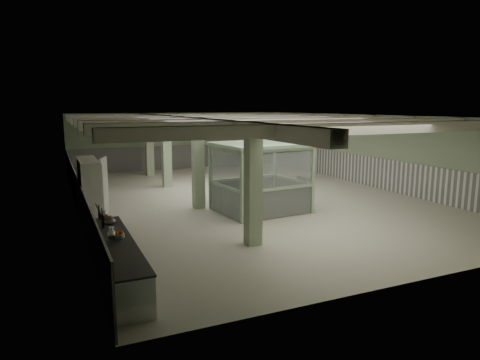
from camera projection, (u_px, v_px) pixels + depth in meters
name	position (u px, v px, depth m)	size (l,w,h in m)	color
floor	(245.00, 198.00, 19.04)	(20.00, 20.00, 0.00)	beige
ceiling	(245.00, 116.00, 18.42)	(14.00, 20.00, 0.02)	silver
wall_back	(181.00, 141.00, 27.74)	(14.00, 0.02, 3.60)	#92A786
wall_front	(428.00, 205.00, 9.73)	(14.00, 0.02, 3.60)	#92A786
wall_left	(75.00, 167.00, 15.93)	(0.02, 20.00, 3.60)	#92A786
wall_right	(371.00, 151.00, 21.53)	(0.02, 20.00, 3.60)	#92A786
wainscot_left	(77.00, 194.00, 16.12)	(0.05, 19.90, 1.50)	silver
wainscot_right	(370.00, 171.00, 21.70)	(0.05, 19.90, 1.50)	silver
wainscot_back	(182.00, 157.00, 27.89)	(13.90, 0.05, 1.50)	silver
girder	(190.00, 122.00, 17.46)	(0.45, 19.90, 0.40)	white
beam_a	(359.00, 129.00, 11.70)	(13.90, 0.35, 0.32)	white
beam_b	(309.00, 125.00, 13.95)	(13.90, 0.35, 0.32)	white
beam_c	(273.00, 122.00, 16.20)	(13.90, 0.35, 0.32)	white
beam_d	(245.00, 120.00, 18.46)	(13.90, 0.35, 0.32)	white
beam_e	(224.00, 119.00, 20.71)	(13.90, 0.35, 0.32)	white
beam_f	(207.00, 117.00, 22.96)	(13.90, 0.35, 0.32)	white
beam_g	(192.00, 116.00, 25.21)	(13.90, 0.35, 0.32)	white
column_a	(253.00, 184.00, 12.33)	(0.42, 0.42, 3.60)	#ADC19B
column_b	(198.00, 163.00, 16.83)	(0.42, 0.42, 3.60)	#ADC19B
column_c	(166.00, 151.00, 21.34)	(0.42, 0.42, 3.60)	#ADC19B
column_d	(149.00, 145.00, 24.94)	(0.42, 0.42, 3.60)	#ADC19B
hook_rail	(99.00, 210.00, 9.11)	(0.02, 0.02, 1.20)	black
pendant_front	(321.00, 136.00, 14.22)	(0.44, 0.44, 0.22)	#313F2F
pendant_mid	(251.00, 128.00, 19.17)	(0.44, 0.44, 0.22)	#313F2F
pendant_back	(212.00, 124.00, 23.67)	(0.44, 0.44, 0.22)	#313F2F
prep_counter	(116.00, 260.00, 10.04)	(0.84, 4.77, 0.91)	silver
pitcher_near	(111.00, 233.00, 10.12)	(0.21, 0.24, 0.31)	silver
pitcher_far	(104.00, 216.00, 11.80)	(0.19, 0.22, 0.28)	silver
veg_colander	(108.00, 219.00, 11.60)	(0.42, 0.42, 0.19)	#414247
orange_bowl	(119.00, 236.00, 10.25)	(0.28, 0.28, 0.10)	#B2B2B7
skillet_near	(102.00, 221.00, 9.01)	(0.30, 0.30, 0.04)	black
skillet_far	(99.00, 215.00, 9.57)	(0.24, 0.24, 0.03)	black
walkin_cooler	(90.00, 191.00, 14.87)	(0.95, 2.46, 2.25)	silver
guard_booth	(261.00, 165.00, 16.33)	(3.54, 3.08, 2.66)	#9DBD97
filing_cabinet	(305.00, 192.00, 16.96)	(0.42, 0.60, 1.30)	#5E5F4F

